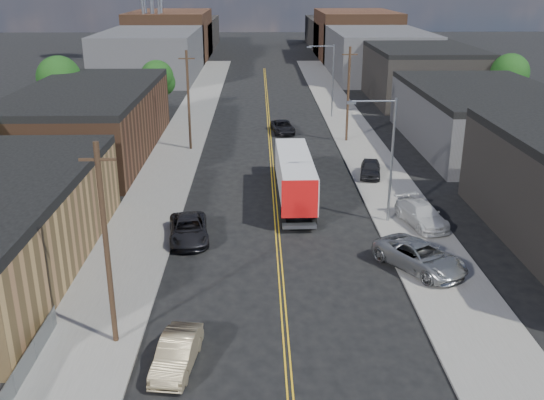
{
  "coord_description": "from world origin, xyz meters",
  "views": [
    {
      "loc": [
        -1.25,
        -15.22,
        16.53
      ],
      "look_at": [
        -0.38,
        23.04,
        2.5
      ],
      "focal_mm": 40.0,
      "sensor_mm": 36.0,
      "label": 1
    }
  ],
  "objects_px": {
    "car_left_b": "(177,353)",
    "car_right_lot_a": "(420,256)",
    "car_left_c": "(189,229)",
    "car_right_lot_b": "(422,214)",
    "semi_truck": "(294,172)",
    "car_right_lot_c": "(370,168)",
    "car_ahead_truck": "(283,127)"
  },
  "relations": [
    {
      "from": "car_left_c",
      "to": "car_ahead_truck",
      "type": "xyz_separation_m",
      "value": [
        7.48,
        29.9,
        -0.07
      ]
    },
    {
      "from": "car_right_lot_a",
      "to": "car_right_lot_c",
      "type": "xyz_separation_m",
      "value": [
        0.23,
        18.11,
        -0.1
      ]
    },
    {
      "from": "car_right_lot_a",
      "to": "car_left_c",
      "type": "bearing_deg",
      "value": 127.04
    },
    {
      "from": "car_left_c",
      "to": "car_ahead_truck",
      "type": "relative_size",
      "value": 1.11
    },
    {
      "from": "car_left_b",
      "to": "car_ahead_truck",
      "type": "height_order",
      "value": "car_left_b"
    },
    {
      "from": "car_left_c",
      "to": "semi_truck",
      "type": "bearing_deg",
      "value": 39.92
    },
    {
      "from": "car_ahead_truck",
      "to": "semi_truck",
      "type": "bearing_deg",
      "value": -97.57
    },
    {
      "from": "semi_truck",
      "to": "car_left_b",
      "type": "bearing_deg",
      "value": -107.16
    },
    {
      "from": "car_right_lot_c",
      "to": "car_ahead_truck",
      "type": "distance_m",
      "value": 18.19
    },
    {
      "from": "car_left_b",
      "to": "car_left_c",
      "type": "height_order",
      "value": "car_left_c"
    },
    {
      "from": "car_left_b",
      "to": "car_right_lot_c",
      "type": "height_order",
      "value": "car_right_lot_c"
    },
    {
      "from": "car_right_lot_c",
      "to": "car_left_c",
      "type": "bearing_deg",
      "value": -127.5
    },
    {
      "from": "car_left_b",
      "to": "car_ahead_truck",
      "type": "bearing_deg",
      "value": 88.93
    },
    {
      "from": "car_right_lot_a",
      "to": "car_ahead_truck",
      "type": "height_order",
      "value": "car_right_lot_a"
    },
    {
      "from": "car_left_b",
      "to": "car_right_lot_c",
      "type": "bearing_deg",
      "value": 70.96
    },
    {
      "from": "car_left_c",
      "to": "car_right_lot_b",
      "type": "xyz_separation_m",
      "value": [
        16.17,
        1.98,
        0.16
      ]
    },
    {
      "from": "car_left_b",
      "to": "car_right_lot_a",
      "type": "height_order",
      "value": "car_right_lot_a"
    },
    {
      "from": "semi_truck",
      "to": "car_right_lot_c",
      "type": "relative_size",
      "value": 3.42
    },
    {
      "from": "car_right_lot_b",
      "to": "car_ahead_truck",
      "type": "xyz_separation_m",
      "value": [
        -8.7,
        27.91,
        -0.24
      ]
    },
    {
      "from": "semi_truck",
      "to": "car_left_b",
      "type": "relative_size",
      "value": 3.33
    },
    {
      "from": "car_left_b",
      "to": "car_right_lot_a",
      "type": "distance_m",
      "value": 16.2
    },
    {
      "from": "car_right_lot_c",
      "to": "semi_truck",
      "type": "bearing_deg",
      "value": -134.46
    },
    {
      "from": "semi_truck",
      "to": "car_right_lot_a",
      "type": "distance_m",
      "value": 14.86
    },
    {
      "from": "car_ahead_truck",
      "to": "car_left_b",
      "type": "bearing_deg",
      "value": -105.98
    },
    {
      "from": "car_right_lot_a",
      "to": "car_right_lot_c",
      "type": "bearing_deg",
      "value": 55.54
    },
    {
      "from": "car_right_lot_b",
      "to": "car_ahead_truck",
      "type": "relative_size",
      "value": 1.08
    },
    {
      "from": "car_left_b",
      "to": "car_right_lot_a",
      "type": "relative_size",
      "value": 0.73
    },
    {
      "from": "car_ahead_truck",
      "to": "car_right_lot_a",
      "type": "bearing_deg",
      "value": -86.55
    },
    {
      "from": "semi_truck",
      "to": "car_left_b",
      "type": "height_order",
      "value": "semi_truck"
    },
    {
      "from": "semi_truck",
      "to": "car_right_lot_b",
      "type": "height_order",
      "value": "semi_truck"
    },
    {
      "from": "car_right_lot_c",
      "to": "car_ahead_truck",
      "type": "bearing_deg",
      "value": 123.17
    },
    {
      "from": "car_right_lot_b",
      "to": "car_right_lot_c",
      "type": "bearing_deg",
      "value": 84.78
    }
  ]
}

